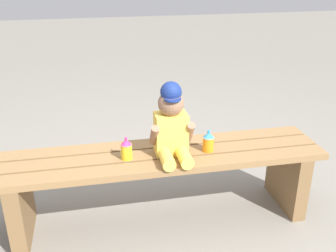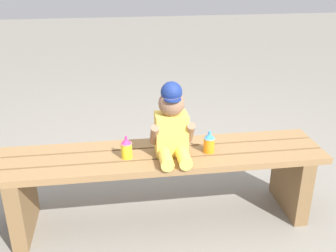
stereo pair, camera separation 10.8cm
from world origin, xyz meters
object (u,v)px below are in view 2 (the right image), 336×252
(child_figure, at_px, (172,125))
(sippy_cup_right, at_px, (209,142))
(park_bench, at_px, (163,173))
(sippy_cup_left, at_px, (126,148))

(child_figure, bearing_deg, sippy_cup_right, 0.21)
(park_bench, bearing_deg, sippy_cup_right, -6.05)
(sippy_cup_right, bearing_deg, sippy_cup_left, 180.00)
(park_bench, xyz_separation_m, sippy_cup_right, (0.25, -0.03, 0.19))
(sippy_cup_left, xyz_separation_m, sippy_cup_right, (0.45, 0.00, 0.00))
(sippy_cup_left, bearing_deg, sippy_cup_right, 0.00)
(park_bench, height_order, sippy_cup_left, sippy_cup_left)
(park_bench, relative_size, sippy_cup_left, 14.36)
(park_bench, bearing_deg, child_figure, -30.13)
(sippy_cup_right, bearing_deg, child_figure, -179.79)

